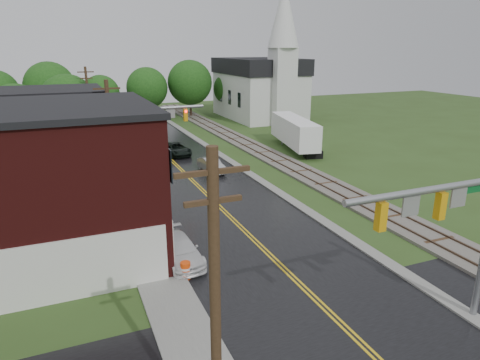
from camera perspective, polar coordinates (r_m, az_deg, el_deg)
main_road at (r=41.52m, az=-8.13°, el=1.62°), size 10.00×90.00×0.02m
cross_road at (r=18.31m, az=16.60°, el=-20.83°), size 60.00×9.00×0.02m
curb_right at (r=47.66m, az=-3.38°, el=3.81°), size 0.80×70.00×0.12m
sidewalk_left at (r=35.75m, az=-15.70°, el=-1.45°), size 2.40×50.00×0.12m
brick_building at (r=24.93m, az=-27.81°, el=-0.93°), size 14.30×10.30×8.30m
yellow_house at (r=35.70m, az=-23.98°, el=3.01°), size 8.00×7.00×6.40m
darkred_building at (r=44.69m, az=-22.47°, el=4.50°), size 7.00×6.00×4.40m
church at (r=69.46m, az=2.94°, el=12.94°), size 10.40×18.40×20.00m
railroad at (r=49.29m, az=1.68°, el=4.41°), size 3.20×80.00×0.30m
traffic_signal_near at (r=18.16m, az=26.56°, el=-4.33°), size 7.34×0.30×7.20m
traffic_signal_far at (r=36.86m, az=-12.51°, el=7.33°), size 7.34×0.43×7.20m
utility_pole_a at (r=11.26m, az=-3.30°, el=-17.21°), size 1.80×0.28×9.00m
utility_pole_b at (r=31.59m, az=-16.76°, el=4.92°), size 1.80×0.28×9.00m
utility_pole_c at (r=53.26m, az=-19.49°, el=9.46°), size 1.80×0.28×9.00m
tree_left_c at (r=49.30m, az=-27.37°, el=7.72°), size 6.00×6.00×7.65m
tree_left_e at (r=55.06m, az=-21.78°, el=9.54°), size 6.40×6.40×8.16m
suv_dark at (r=46.33m, az=-8.56°, el=4.09°), size 2.82×5.01×1.32m
sedan_silver at (r=39.62m, az=-3.83°, el=1.98°), size 1.72×4.05×1.30m
pickup_white at (r=23.53m, az=-8.09°, el=-9.22°), size 2.05×4.59×1.31m
semi_trailer at (r=48.39m, az=7.29°, el=6.48°), size 4.58×11.22×3.54m
construction_barrel at (r=21.94m, az=-7.27°, el=-11.88°), size 0.66×0.66×0.90m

